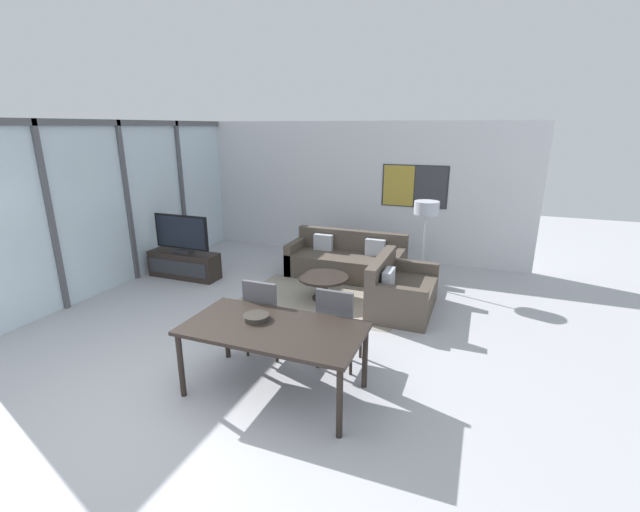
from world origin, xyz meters
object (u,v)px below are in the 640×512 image
Objects in this scene: sofa_side at (398,293)px; dining_chair_left at (265,315)px; coffee_table at (323,282)px; fruit_bowl at (256,317)px; floor_lamp at (426,213)px; television at (181,234)px; sofa_main at (347,261)px; dining_chair_centre at (337,325)px; dining_table at (274,333)px; tv_console at (184,265)px.

sofa_side is 1.41× the size of dining_chair_left.
coffee_table is 2.52m from fruit_bowl.
fruit_bowl is at bearing -108.40° from floor_lamp.
television is 1.13× the size of dining_chair_left.
dining_chair_centre is (0.87, -3.09, 0.26)m from sofa_main.
fruit_bowl is 0.19× the size of floor_lamp.
sofa_main reaches higher than dining_table.
sofa_side reaches higher than dining_table.
sofa_side is 1.56m from floor_lamp.
television reaches higher than fruit_bowl.
television is 3.07m from sofa_main.
fruit_bowl is (0.20, -0.56, 0.25)m from dining_chair_left.
dining_chair_centre is 0.66× the size of floor_lamp.
coffee_table is at bearing -90.00° from sofa_main.
dining_chair_centre is at bearing -74.20° from sofa_main.
sofa_side is 0.93× the size of floor_lamp.
dining_table is at bearing -83.60° from sofa_main.
floor_lamp reaches higher than sofa_main.
dining_table is 0.85m from dining_chair_centre.
floor_lamp is (4.17, 1.13, 1.07)m from tv_console.
sofa_side is 5.00× the size of fruit_bowl.
dining_chair_left is at bearing 147.49° from sofa_side.
television is 4.35m from floor_lamp.
dining_table is at bearing -55.16° from dining_chair_left.
television is 0.52× the size of sofa_main.
sofa_side is (3.98, -0.03, -0.55)m from television.
dining_chair_left is at bearing -35.46° from television.
floor_lamp is at bearing 15.18° from television.
sofa_side is (1.21, -1.21, 0.00)m from sofa_main.
television is at bearing 152.46° from dining_chair_centre.
tv_console is 3.92m from fruit_bowl.
coffee_table is 2.09m from floor_lamp.
dining_chair_centre reaches higher than sofa_main.
sofa_main is 3.84m from dining_table.
floor_lamp is at bearing 65.35° from dining_chair_left.
sofa_side is 0.76× the size of dining_table.
television is 4.13m from dining_table.
fruit_bowl is at bearing 160.21° from dining_table.
fruit_bowl is (-0.24, 0.09, 0.10)m from dining_table.
tv_console is 1.37× the size of dining_chair_centre.
television reaches higher than dining_table.
coffee_table is at bearing 115.30° from dining_chair_centre.
coffee_table is 2.92× the size of fruit_bowl.
dining_chair_centre is at bearing -64.70° from coffee_table.
dining_chair_left is at bearing -90.43° from sofa_main.
fruit_bowl is (2.96, -2.52, -0.04)m from television.
television is at bearing 139.59° from fruit_bowl.
dining_chair_left reaches higher than tv_console.
sofa_main is 2.16× the size of dining_chair_left.
tv_console is at bearing 140.87° from dining_table.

